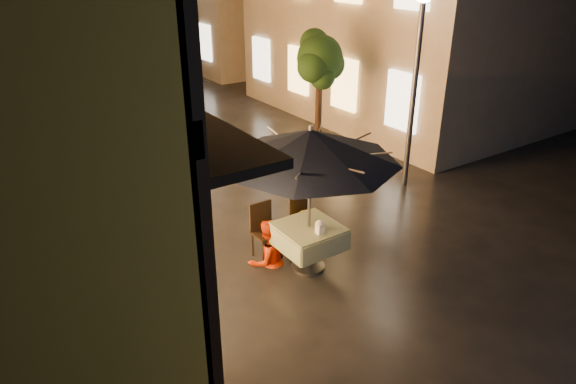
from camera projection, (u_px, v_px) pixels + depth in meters
ground at (363, 264)px, 8.65m from camera, size 90.00×90.00×0.00m
east_building_near at (413, 1)px, 15.89m from camera, size 7.30×9.30×6.80m
street_tree at (320, 61)px, 12.25m from camera, size 1.43×1.20×3.15m
streetlamp_near at (418, 53)px, 10.44m from camera, size 0.36×0.36×4.23m
streetlamp_far at (182, 7)px, 19.47m from camera, size 0.36×0.36×4.23m
cafe_table at (309, 236)px, 8.32m from camera, size 0.99×0.99×0.78m
patio_umbrella at (310, 146)px, 7.66m from camera, size 2.77×2.77×2.46m
cafe_chair_left at (264, 227)px, 8.69m from camera, size 0.42×0.42×0.97m
cafe_chair_right at (302, 215)px, 9.09m from camera, size 0.42×0.42×0.97m
table_lantern at (320, 226)px, 7.96m from camera, size 0.16×0.16×0.25m
person_orange at (267, 223)px, 8.40m from camera, size 0.73×0.57×1.50m
person_yellow at (308, 212)px, 8.89m from camera, size 0.96×0.66×1.36m
bicycle_0 at (145, 191)px, 10.14m from camera, size 1.88×0.67×0.98m
bicycle_1 at (144, 183)px, 10.51m from camera, size 1.63×0.96×0.94m
bicycle_2 at (125, 169)px, 11.13m from camera, size 1.97×0.86×1.00m
bicycle_3 at (101, 162)px, 11.62m from camera, size 1.62×0.75×0.94m
bicycle_4 at (81, 137)px, 13.23m from camera, size 1.81×1.04×0.90m
bicycle_5 at (79, 129)px, 13.63m from camera, size 1.74×1.15×1.02m
bicycle_6 at (68, 120)px, 14.76m from camera, size 1.66×1.01×0.82m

